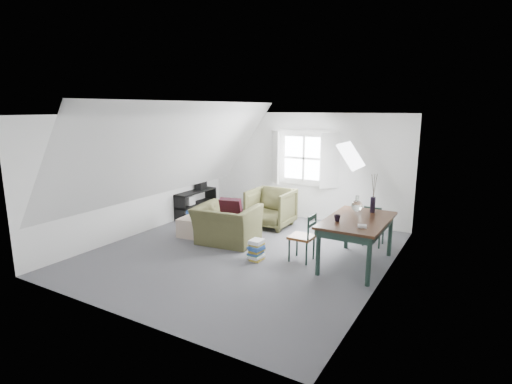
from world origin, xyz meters
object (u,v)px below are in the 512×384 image
Objects in this scene: dining_table at (357,225)px; dining_chair_near at (304,236)px; armchair_far at (271,226)px; ottoman at (195,227)px; media_shelf at (194,205)px; magazine_stack at (256,250)px; dining_chair_far at (373,225)px; armchair_near at (227,243)px.

dining_chair_near reaches higher than dining_table.
dining_chair_near is (1.46, -1.53, 0.44)m from armchair_far.
media_shelf is at bearing 129.99° from ottoman.
magazine_stack is (0.74, -1.91, 0.18)m from armchair_far.
dining_chair_far reaches higher than magazine_stack.
armchair_near is 2.86m from dining_chair_far.
magazine_stack is (-0.72, -0.38, -0.26)m from dining_chair_near.
dining_table is 1.31× the size of media_shelf.
armchair_far is 0.76× the size of media_shelf.
ottoman is 2.51m from dining_chair_near.
dining_table is (3.34, 0.13, 0.51)m from ottoman.
dining_chair_near reaches higher than magazine_stack.
ottoman is at bearing -50.27° from media_shelf.
dining_chair_near reaches higher than media_shelf.
dining_table is (2.51, 0.17, 0.70)m from armchair_near.
armchair_far is at bearing 5.08° from media_shelf.
dining_chair_far is (2.51, 1.29, 0.42)m from armchair_near.
dining_chair_near reaches higher than ottoman.
dining_table is at bearing 177.26° from armchair_near.
ottoman is at bearing -9.52° from armchair_near.
ottoman is 1.55m from media_shelf.
armchair_near is 1.23× the size of armchair_far.
armchair_far is at bearing -105.08° from armchair_near.
ottoman is 0.73× the size of dining_chair_far.
magazine_stack is (-1.56, -1.78, -0.23)m from dining_chair_far.
dining_chair_near is 2.35× the size of magazine_stack.
media_shelf reaches higher than armchair_far.
armchair_near is 1.99× the size of ottoman.
dining_chair_near is at bearing 27.53° from magazine_stack.
dining_table reaches higher than armchair_far.
ottoman is 1.60× the size of magazine_stack.
dining_table is at bearing -14.03° from media_shelf.
media_shelf is (-2.03, -0.19, 0.28)m from armchair_far.
dining_chair_near is at bearing -47.68° from armchair_far.
armchair_far is at bearing -23.44° from dining_chair_far.
dining_chair_far is (2.30, -0.13, 0.42)m from armchair_far.
armchair_near is 1.44m from armchair_far.
media_shelf is 3.26m from magazine_stack.
armchair_near is at bearing -115.02° from dining_chair_near.
media_shelf is at bearing 148.21° from magazine_stack.
dining_chair_near is (-0.84, -0.28, -0.26)m from dining_table.
ottoman is at bearing 163.37° from magazine_stack.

